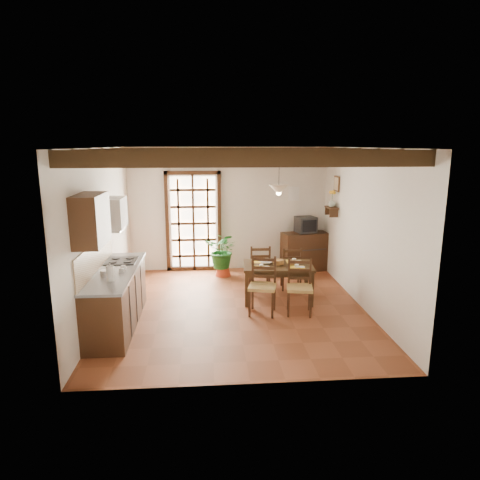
{
  "coord_description": "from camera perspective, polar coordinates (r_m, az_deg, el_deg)",
  "views": [
    {
      "loc": [
        -0.5,
        -7.18,
        2.85
      ],
      "look_at": [
        0.1,
        0.4,
        1.15
      ],
      "focal_mm": 32.0,
      "sensor_mm": 36.0,
      "label": 1
    }
  ],
  "objects": [
    {
      "name": "kitchen_counter",
      "position": [
        7.14,
        -16.14,
        -7.35
      ],
      "size": [
        0.64,
        2.25,
        1.38
      ],
      "color": "#331D10",
      "rests_on": "ground_plane"
    },
    {
      "name": "chair_near_right",
      "position": [
        7.47,
        7.91,
        -7.55
      ],
      "size": [
        0.49,
        0.48,
        0.93
      ],
      "rotation": [
        0.0,
        0.0,
        -0.17
      ],
      "color": "#AA8948",
      "rests_on": "ground_plane"
    },
    {
      "name": "table_bowl",
      "position": [
        7.94,
        3.46,
        -3.01
      ],
      "size": [
        0.25,
        0.25,
        0.05
      ],
      "primitive_type": "imported",
      "rotation": [
        0.0,
        0.0,
        0.15
      ],
      "color": "white",
      "rests_on": "dining_table"
    },
    {
      "name": "chair_far_left",
      "position": [
        8.64,
        2.61,
        -4.67
      ],
      "size": [
        0.43,
        0.41,
        0.91
      ],
      "rotation": [
        0.0,
        0.0,
        3.12
      ],
      "color": "#AA8948",
      "rests_on": "ground_plane"
    },
    {
      "name": "room_shell",
      "position": [
        7.27,
        -0.54,
        4.43
      ],
      "size": [
        4.52,
        5.02,
        2.81
      ],
      "color": "silver",
      "rests_on": "ground_plane"
    },
    {
      "name": "crt_tv",
      "position": [
        9.82,
        8.75,
        2.05
      ],
      "size": [
        0.49,
        0.47,
        0.36
      ],
      "rotation": [
        0.0,
        0.0,
        0.23
      ],
      "color": "black",
      "rests_on": "sideboard"
    },
    {
      "name": "counter_items",
      "position": [
        7.08,
        -16.24,
        -3.4
      ],
      "size": [
        0.5,
        1.43,
        0.25
      ],
      "color": "black",
      "rests_on": "kitchen_counter"
    },
    {
      "name": "ground_plane",
      "position": [
        7.74,
        -0.51,
        -9.0
      ],
      "size": [
        5.0,
        5.0,
        0.0
      ],
      "primitive_type": "plane",
      "color": "brown"
    },
    {
      "name": "ceiling_beams",
      "position": [
        7.2,
        -0.55,
        11.33
      ],
      "size": [
        4.5,
        4.34,
        0.2
      ],
      "color": "black",
      "rests_on": "room_shell"
    },
    {
      "name": "table_setting",
      "position": [
        7.93,
        5.11,
        -3.49
      ],
      "size": [
        0.92,
        0.62,
        0.09
      ],
      "rotation": [
        0.0,
        0.0,
        -0.09
      ],
      "color": "yellow",
      "rests_on": "dining_table"
    },
    {
      "name": "plant_pot",
      "position": [
        9.51,
        -2.27,
        -4.15
      ],
      "size": [
        0.35,
        0.35,
        0.21
      ],
      "primitive_type": "cone",
      "color": "#9A3016",
      "rests_on": "ground_plane"
    },
    {
      "name": "wall_shelf",
      "position": [
        9.26,
        12.11,
        4.02
      ],
      "size": [
        0.2,
        0.42,
        0.2
      ],
      "color": "#331D10",
      "rests_on": "room_shell"
    },
    {
      "name": "dining_table",
      "position": [
        7.95,
        5.1,
        -3.89
      ],
      "size": [
        1.33,
        0.92,
        0.69
      ],
      "rotation": [
        0.0,
        0.0,
        -0.09
      ],
      "color": "#322110",
      "rests_on": "ground_plane"
    },
    {
      "name": "pendant_lamp",
      "position": [
        7.76,
        5.19,
        6.85
      ],
      "size": [
        0.36,
        0.36,
        0.84
      ],
      "color": "black",
      "rests_on": "room_shell"
    },
    {
      "name": "framed_picture",
      "position": [
        9.22,
        12.77,
        7.33
      ],
      "size": [
        0.03,
        0.32,
        0.32
      ],
      "color": "brown",
      "rests_on": "room_shell"
    },
    {
      "name": "chair_near_left",
      "position": [
        7.41,
        3.01,
        -7.5
      ],
      "size": [
        0.54,
        0.53,
        0.98
      ],
      "rotation": [
        0.0,
        0.0,
        -0.25
      ],
      "color": "#AA8948",
      "rests_on": "ground_plane"
    },
    {
      "name": "fuse_box",
      "position": [
        9.92,
        7.17,
        6.15
      ],
      "size": [
        0.25,
        0.03,
        0.32
      ],
      "primitive_type": "cube",
      "color": "white",
      "rests_on": "room_shell"
    },
    {
      "name": "range_hood",
      "position": [
        7.38,
        -16.63,
        3.38
      ],
      "size": [
        0.38,
        0.6,
        0.54
      ],
      "color": "white",
      "rests_on": "room_shell"
    },
    {
      "name": "shelf_vase",
      "position": [
        9.24,
        12.15,
        4.87
      ],
      "size": [
        0.15,
        0.15,
        0.15
      ],
      "primitive_type": "imported",
      "color": "#B2BFB2",
      "rests_on": "wall_shelf"
    },
    {
      "name": "shelf_flowers",
      "position": [
        9.22,
        12.21,
        6.15
      ],
      "size": [
        0.14,
        0.14,
        0.36
      ],
      "color": "yellow",
      "rests_on": "shelf_vase"
    },
    {
      "name": "potted_plant",
      "position": [
        9.39,
        -2.3,
        -1.46
      ],
      "size": [
        2.38,
        2.24,
        2.1
      ],
      "primitive_type": "imported",
      "rotation": [
        0.0,
        0.0,
        -0.42
      ],
      "color": "#144C19",
      "rests_on": "ground_plane"
    },
    {
      "name": "upper_cabinet",
      "position": [
        6.17,
        -19.28,
        2.55
      ],
      "size": [
        0.35,
        0.8,
        0.7
      ],
      "primitive_type": "cube",
      "color": "#331D10",
      "rests_on": "room_shell"
    },
    {
      "name": "chair_far_right",
      "position": [
        8.69,
        6.8,
        -4.72
      ],
      "size": [
        0.43,
        0.41,
        0.88
      ],
      "rotation": [
        0.0,
        0.0,
        3.07
      ],
      "color": "#AA8948",
      "rests_on": "ground_plane"
    },
    {
      "name": "french_door",
      "position": [
        9.77,
        -6.22,
        2.68
      ],
      "size": [
        1.26,
        0.11,
        2.32
      ],
      "color": "white",
      "rests_on": "ground_plane"
    },
    {
      "name": "sideboard",
      "position": [
        9.96,
        8.62,
        -1.52
      ],
      "size": [
        1.11,
        0.67,
        0.89
      ],
      "primitive_type": "cube",
      "rotation": [
        0.0,
        0.0,
        0.2
      ],
      "color": "#331D10",
      "rests_on": "ground_plane"
    }
  ]
}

